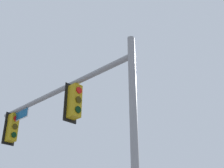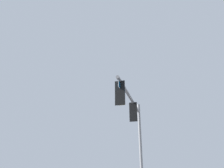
# 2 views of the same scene
# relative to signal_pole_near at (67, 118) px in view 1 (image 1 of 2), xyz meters

# --- Properties ---
(signal_pole_near) EXTENTS (6.89, 1.51, 6.58)m
(signal_pole_near) POSITION_rel_signal_pole_near_xyz_m (0.00, 0.00, 0.00)
(signal_pole_near) COLOR gray
(signal_pole_near) RESTS_ON ground_plane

